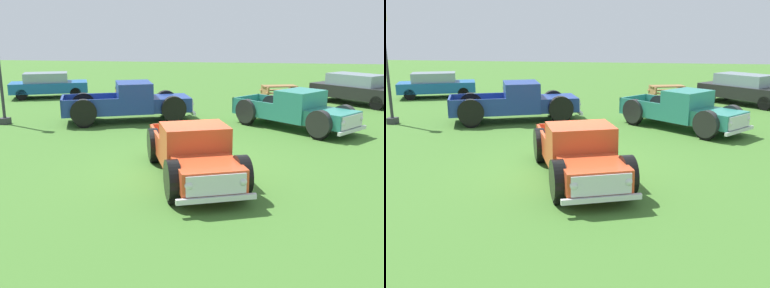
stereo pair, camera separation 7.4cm
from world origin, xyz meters
The scene contains 9 objects.
ground_plane centered at (0.00, 0.00, 0.00)m, with size 80.00×80.00×0.00m, color #3D6B28.
pickup_truck_foreground centered at (0.36, -1.16, 0.69)m, with size 3.28×5.05×1.46m.
pickup_truck_behind_left centered at (3.51, 5.29, 0.72)m, with size 4.94×4.48×1.52m.
pickup_truck_behind_right centered at (-3.17, 6.05, 0.78)m, with size 5.65×3.72×1.63m.
sedan_distant_a centered at (-9.83, 11.68, 0.73)m, with size 4.50×3.21×1.39m.
sedan_distant_b centered at (6.87, 11.93, 0.80)m, with size 4.65×4.48×1.53m.
lamp_post_near centered at (-8.29, 4.62, 2.34)m, with size 0.36×0.36×4.47m.
picnic_table centered at (3.00, 12.77, 0.49)m, with size 2.13×1.91×0.78m.
trash_can centered at (-4.97, 9.74, 0.48)m, with size 0.59×0.59×0.95m.
Camera 2 is at (1.94, -11.59, 3.75)m, focal length 41.16 mm.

